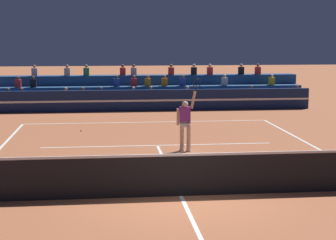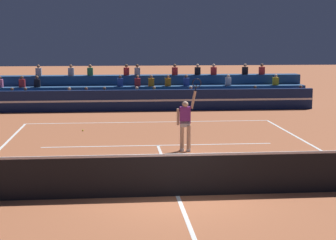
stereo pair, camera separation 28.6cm
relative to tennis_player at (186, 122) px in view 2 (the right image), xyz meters
name	(u,v)px [view 2 (the right image)]	position (x,y,z in m)	size (l,w,h in m)	color
ground_plane	(178,196)	(-0.86, -5.34, -0.99)	(120.00, 120.00, 0.00)	#AD603D
court_lines	(178,196)	(-0.86, -5.34, -0.99)	(11.10, 23.90, 0.01)	white
tennis_net	(178,174)	(-0.86, -5.34, -0.45)	(12.00, 0.10, 1.10)	black
sponsor_banner_wall	(144,100)	(-0.86, 10.46, -0.44)	(18.00, 0.26, 1.10)	navy
bleacher_stand	(142,93)	(-0.87, 12.99, -0.33)	(18.49, 2.85, 2.28)	navy
tennis_player	(186,122)	(0.00, 0.00, 0.00)	(0.85, 0.36, 2.50)	beige
tennis_ball	(83,130)	(-3.71, 4.40, -0.96)	(0.07, 0.07, 0.07)	#C6DB33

